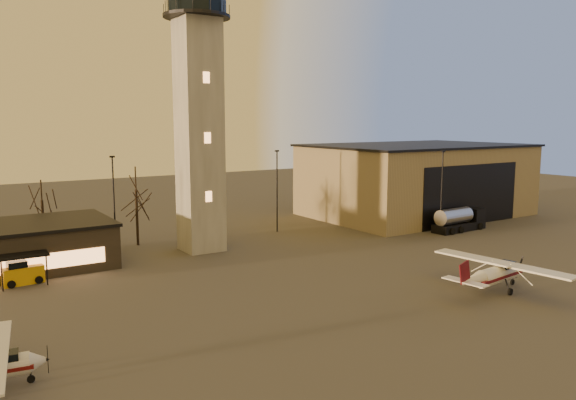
{
  "coord_description": "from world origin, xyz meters",
  "views": [
    {
      "loc": [
        -24.22,
        -24.33,
        13.8
      ],
      "look_at": [
        -0.01,
        13.0,
        7.44
      ],
      "focal_mm": 35.0,
      "sensor_mm": 36.0,
      "label": 1
    }
  ],
  "objects_px": {
    "hangar": "(416,179)",
    "service_cart": "(21,275)",
    "cessna_front": "(498,277)",
    "control_tower": "(198,95)",
    "fuel_truck": "(459,222)"
  },
  "relations": [
    {
      "from": "hangar",
      "to": "service_cart",
      "type": "height_order",
      "value": "hangar"
    },
    {
      "from": "cessna_front",
      "to": "service_cart",
      "type": "relative_size",
      "value": 3.56
    },
    {
      "from": "control_tower",
      "to": "fuel_truck",
      "type": "distance_m",
      "value": 35.83
    },
    {
      "from": "cessna_front",
      "to": "hangar",
      "type": "bearing_deg",
      "value": 47.72
    },
    {
      "from": "service_cart",
      "to": "hangar",
      "type": "bearing_deg",
      "value": 2.13
    },
    {
      "from": "hangar",
      "to": "service_cart",
      "type": "xyz_separation_m",
      "value": [
        -54.07,
        -7.19,
        -4.38
      ]
    },
    {
      "from": "control_tower",
      "to": "service_cart",
      "type": "relative_size",
      "value": 9.66
    },
    {
      "from": "cessna_front",
      "to": "fuel_truck",
      "type": "height_order",
      "value": "cessna_front"
    },
    {
      "from": "cessna_front",
      "to": "fuel_truck",
      "type": "xyz_separation_m",
      "value": [
        17.17,
        18.52,
        0.04
      ]
    },
    {
      "from": "control_tower",
      "to": "fuel_truck",
      "type": "xyz_separation_m",
      "value": [
        31.48,
        -7.92,
        -15.16
      ]
    },
    {
      "from": "control_tower",
      "to": "cessna_front",
      "type": "bearing_deg",
      "value": -61.58
    },
    {
      "from": "cessna_front",
      "to": "fuel_truck",
      "type": "relative_size",
      "value": 1.49
    },
    {
      "from": "hangar",
      "to": "service_cart",
      "type": "bearing_deg",
      "value": -172.43
    },
    {
      "from": "control_tower",
      "to": "cessna_front",
      "type": "xyz_separation_m",
      "value": [
        14.31,
        -26.45,
        -15.2
      ]
    },
    {
      "from": "control_tower",
      "to": "hangar",
      "type": "bearing_deg",
      "value": 6.31
    }
  ]
}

